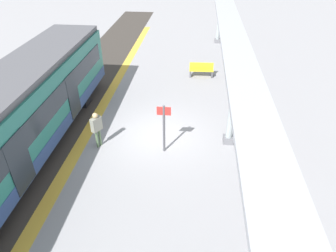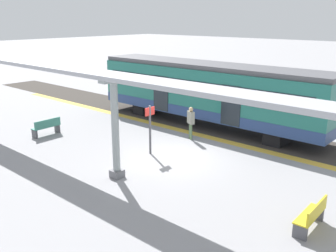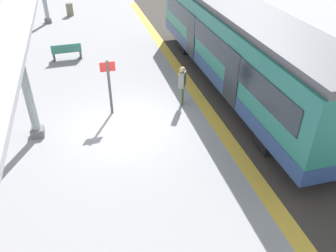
% 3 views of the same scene
% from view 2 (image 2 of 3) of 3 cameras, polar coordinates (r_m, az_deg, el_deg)
% --- Properties ---
extents(ground_plane, '(176.00, 176.00, 0.00)m').
position_cam_2_polar(ground_plane, '(16.65, 1.02, -4.69)').
color(ground_plane, gray).
extents(tactile_edge_strip, '(0.52, 35.30, 0.01)m').
position_cam_2_polar(tactile_edge_strip, '(19.13, 7.46, -2.01)').
color(tactile_edge_strip, gold).
rests_on(tactile_edge_strip, ground).
extents(trackbed, '(3.20, 47.30, 0.01)m').
position_cam_2_polar(trackbed, '(20.64, 10.38, -0.79)').
color(trackbed, '#38332D').
rests_on(trackbed, ground).
extents(train_near_carriage, '(2.65, 14.09, 3.48)m').
position_cam_2_polar(train_near_carriage, '(21.26, 5.98, 4.97)').
color(train_near_carriage, '#226E62').
rests_on(train_near_carriage, ground).
extents(canopy_pillar_second, '(1.10, 0.44, 3.80)m').
position_cam_2_polar(canopy_pillar_second, '(14.10, -7.94, -0.46)').
color(canopy_pillar_second, slate).
rests_on(canopy_pillar_second, ground).
extents(canopy_beam, '(1.20, 28.40, 0.16)m').
position_cam_2_polar(canopy_beam, '(13.64, -8.09, 7.38)').
color(canopy_beam, '#A8AAB2').
rests_on(canopy_beam, canopy_pillar_nearest).
extents(bench_near_end, '(1.51, 0.49, 0.86)m').
position_cam_2_polar(bench_near_end, '(11.86, 20.86, -12.50)').
color(bench_near_end, gold).
rests_on(bench_near_end, ground).
extents(bench_mid_platform, '(1.51, 0.49, 0.86)m').
position_cam_2_polar(bench_mid_platform, '(20.53, -17.79, -0.13)').
color(bench_mid_platform, '#39806E').
rests_on(bench_mid_platform, ground).
extents(platform_info_sign, '(0.56, 0.10, 2.20)m').
position_cam_2_polar(platform_info_sign, '(16.67, -2.72, 0.14)').
color(platform_info_sign, '#4C4C51').
rests_on(platform_info_sign, ground).
extents(passenger_waiting_near_edge, '(0.42, 0.52, 1.65)m').
position_cam_2_polar(passenger_waiting_near_edge, '(18.77, 3.45, 1.01)').
color(passenger_waiting_near_edge, '#536F4A').
rests_on(passenger_waiting_near_edge, ground).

